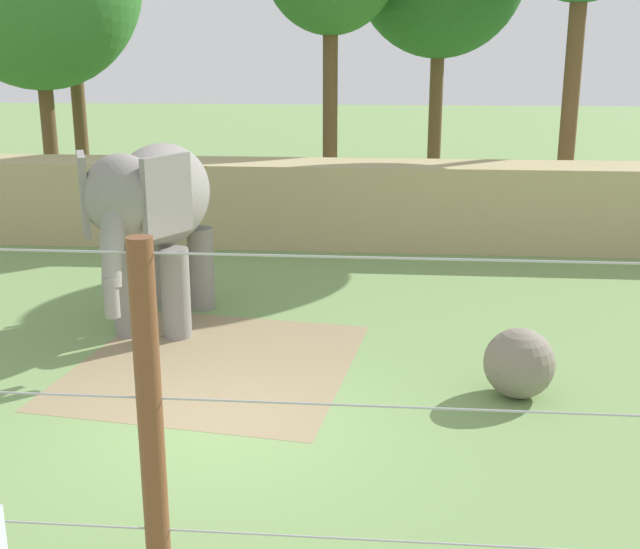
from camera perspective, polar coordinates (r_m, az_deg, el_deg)
The scene contains 6 objects.
ground_plane at distance 10.86m, azimuth -7.27°, elevation -10.43°, with size 120.00×120.00×0.00m, color #759956.
dirt_patch at distance 12.79m, azimuth -7.39°, elevation -6.26°, with size 4.14×4.46×0.01m, color #937F5B.
embankment_wall at distance 20.18m, azimuth -1.35°, elevation 5.07°, with size 36.00×1.80×2.04m, color tan.
elephant at distance 14.04m, azimuth -11.51°, elevation 4.68°, with size 1.84×4.37×3.24m.
enrichment_ball at distance 11.73m, azimuth 13.86°, elevation -6.09°, with size 1.00×1.00×1.00m, color gray.
cable_fence at distance 7.28m, azimuth -12.73°, elevation -10.05°, with size 11.15×0.22×3.29m.
Camera 1 is at (2.18, -9.51, 4.78)m, focal length 45.41 mm.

